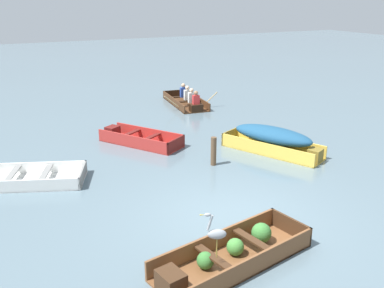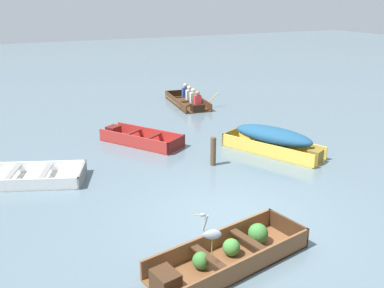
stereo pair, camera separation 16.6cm
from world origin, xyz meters
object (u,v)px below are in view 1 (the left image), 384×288
skiff_yellow_near_moored (273,138)px  skiff_white_mid_moored (24,179)px  dinghy_wooden_brown_foreground (231,254)px  rowboat_dark_varnish_with_crew (187,101)px  heron_on_dinghy (216,233)px  mooring_post (214,151)px  skiff_red_far_moored (138,139)px

skiff_yellow_near_moored → skiff_white_mid_moored: (-7.20, 0.98, -0.36)m
dinghy_wooden_brown_foreground → rowboat_dark_varnish_with_crew: size_ratio=1.01×
heron_on_dinghy → dinghy_wooden_brown_foreground: bearing=30.1°
rowboat_dark_varnish_with_crew → heron_on_dinghy: heron_on_dinghy is taller
heron_on_dinghy → mooring_post: (2.49, 4.62, -0.48)m
skiff_red_far_moored → rowboat_dark_varnish_with_crew: rowboat_dark_varnish_with_crew is taller
skiff_red_far_moored → heron_on_dinghy: bearing=-98.9°
dinghy_wooden_brown_foreground → mooring_post: size_ratio=3.92×
heron_on_dinghy → skiff_red_far_moored: bearing=81.1°
heron_on_dinghy → rowboat_dark_varnish_with_crew: bearing=67.0°
dinghy_wooden_brown_foreground → skiff_yellow_near_moored: bearing=46.9°
skiff_white_mid_moored → skiff_red_far_moored: (3.72, 1.72, 0.04)m
skiff_yellow_near_moored → rowboat_dark_varnish_with_crew: 6.56m
skiff_white_mid_moored → skiff_red_far_moored: bearing=24.8°
dinghy_wooden_brown_foreground → heron_on_dinghy: size_ratio=3.92×
skiff_yellow_near_moored → heron_on_dinghy: 6.62m
skiff_yellow_near_moored → skiff_white_mid_moored: 7.28m
skiff_red_far_moored → skiff_yellow_near_moored: bearing=-37.8°
skiff_red_far_moored → heron_on_dinghy: size_ratio=3.41×
skiff_yellow_near_moored → rowboat_dark_varnish_with_crew: size_ratio=0.99×
skiff_yellow_near_moored → skiff_red_far_moored: 4.42m
dinghy_wooden_brown_foreground → mooring_post: (1.99, 4.33, 0.26)m
skiff_yellow_near_moored → heron_on_dinghy: size_ratio=3.86×
dinghy_wooden_brown_foreground → rowboat_dark_varnish_with_crew: (4.29, 10.97, 0.06)m
skiff_red_far_moored → mooring_post: (1.33, -2.79, 0.27)m
rowboat_dark_varnish_with_crew → mooring_post: 7.03m
rowboat_dark_varnish_with_crew → mooring_post: rowboat_dark_varnish_with_crew is taller
skiff_yellow_near_moored → mooring_post: mooring_post is taller
skiff_yellow_near_moored → skiff_red_far_moored: skiff_yellow_near_moored is taller
dinghy_wooden_brown_foreground → skiff_red_far_moored: (0.66, 7.12, -0.01)m
rowboat_dark_varnish_with_crew → dinghy_wooden_brown_foreground: bearing=-111.4°
skiff_red_far_moored → mooring_post: mooring_post is taller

